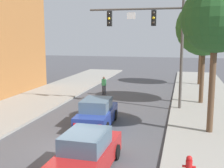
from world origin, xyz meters
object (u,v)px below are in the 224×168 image
(traffic_signal_mast, at_px, (155,33))
(street_tree_second, at_px, (204,28))
(car_following_red, at_px, (87,153))
(street_tree_third, at_px, (202,27))
(street_tree_nearest, at_px, (216,19))
(pedestrian_crossing_road, at_px, (104,85))
(fire_hydrant, at_px, (189,165))
(car_lead_blue, at_px, (97,114))

(traffic_signal_mast, xyz_separation_m, street_tree_second, (3.38, 2.13, 0.38))
(car_following_red, distance_m, street_tree_second, 14.27)
(car_following_red, bearing_deg, street_tree_third, 76.45)
(street_tree_nearest, xyz_separation_m, street_tree_third, (0.23, 15.71, 0.07))
(car_following_red, height_order, street_tree_third, street_tree_third)
(pedestrian_crossing_road, xyz_separation_m, street_tree_second, (8.05, -1.63, 4.81))
(car_following_red, relative_size, pedestrian_crossing_road, 2.60)
(pedestrian_crossing_road, bearing_deg, car_following_red, -77.11)
(traffic_signal_mast, bearing_deg, fire_hydrant, -76.95)
(car_lead_blue, height_order, street_tree_third, street_tree_third)
(pedestrian_crossing_road, bearing_deg, fire_hydrant, -63.07)
(street_tree_nearest, height_order, street_tree_third, street_tree_third)
(fire_hydrant, xyz_separation_m, street_tree_second, (1.06, 12.12, 5.21))
(traffic_signal_mast, relative_size, car_lead_blue, 1.73)
(traffic_signal_mast, xyz_separation_m, fire_hydrant, (2.32, -9.99, -4.84))
(traffic_signal_mast, bearing_deg, street_tree_third, 71.37)
(car_following_red, xyz_separation_m, street_tree_third, (5.12, 21.24, 5.29))
(car_lead_blue, distance_m, street_tree_nearest, 8.08)
(fire_hydrant, bearing_deg, car_lead_blue, 134.23)
(car_lead_blue, height_order, street_tree_second, street_tree_second)
(car_following_red, bearing_deg, street_tree_nearest, 48.50)
(street_tree_second, relative_size, street_tree_third, 0.97)
(street_tree_third, bearing_deg, fire_hydrant, -93.72)
(car_following_red, relative_size, street_tree_nearest, 0.57)
(car_following_red, relative_size, fire_hydrant, 5.93)
(fire_hydrant, bearing_deg, street_tree_nearest, 77.69)
(car_lead_blue, distance_m, fire_hydrant, 7.23)
(car_lead_blue, distance_m, pedestrian_crossing_road, 8.80)
(traffic_signal_mast, height_order, street_tree_nearest, street_tree_nearest)
(traffic_signal_mast, bearing_deg, street_tree_second, 32.18)
(pedestrian_crossing_road, distance_m, fire_hydrant, 15.43)
(street_tree_second, bearing_deg, car_following_red, -111.14)
(traffic_signal_mast, distance_m, street_tree_nearest, 5.95)
(car_lead_blue, bearing_deg, traffic_signal_mast, 60.54)
(traffic_signal_mast, xyz_separation_m, street_tree_nearest, (3.45, -4.81, 0.59))
(car_lead_blue, relative_size, car_following_red, 1.01)
(traffic_signal_mast, distance_m, car_lead_blue, 7.21)
(car_following_red, bearing_deg, traffic_signal_mast, 82.05)
(car_lead_blue, relative_size, pedestrian_crossing_road, 2.64)
(car_lead_blue, xyz_separation_m, street_tree_second, (6.10, 6.95, 5.00))
(street_tree_second, xyz_separation_m, street_tree_third, (0.29, 8.77, 0.29))
(car_following_red, xyz_separation_m, street_tree_nearest, (4.89, 5.53, 5.21))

